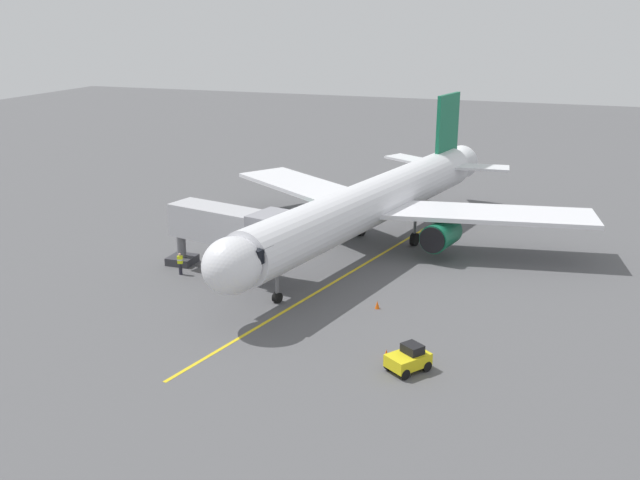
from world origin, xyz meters
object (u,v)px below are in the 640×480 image
object	(u,v)px
safety_cone_nose_right	(386,354)
belt_loader_portside	(240,214)
tug_near_nose	(409,359)
ground_crew_marshaller	(180,263)
airplane	(373,203)
safety_cone_nose_left	(203,267)
safety_cone_wing_port	(377,305)
jet_bridge	(237,229)

from	to	relation	value
safety_cone_nose_right	belt_loader_portside	bearing A→B (deg)	-48.72
tug_near_nose	belt_loader_portside	distance (m)	32.37
ground_crew_marshaller	airplane	bearing A→B (deg)	-138.06
ground_crew_marshaller	safety_cone_nose_left	xyz separation A→B (m)	(-1.23, -1.29, -0.61)
ground_crew_marshaller	safety_cone_wing_port	world-z (taller)	ground_crew_marshaller
airplane	tug_near_nose	xyz separation A→B (m)	(-7.60, 20.07, -3.30)
airplane	belt_loader_portside	distance (m)	15.01
safety_cone_nose_right	airplane	bearing A→B (deg)	-72.30
safety_cone_wing_port	safety_cone_nose_right	bearing A→B (deg)	109.15
jet_bridge	belt_loader_portside	xyz separation A→B (m)	(6.39, -13.75, -3.05)
airplane	belt_loader_portside	world-z (taller)	airplane
belt_loader_portside	safety_cone_nose_right	distance (m)	30.62
airplane	safety_cone_nose_right	distance (m)	20.36
safety_cone_nose_left	ground_crew_marshaller	bearing A→B (deg)	46.34
ground_crew_marshaller	tug_near_nose	bearing A→B (deg)	154.83
jet_bridge	safety_cone_wing_port	xyz separation A→B (m)	(-11.44, 2.41, -3.49)
jet_bridge	safety_cone_nose_right	distance (m)	16.98
safety_cone_wing_port	belt_loader_portside	bearing A→B (deg)	-42.21
jet_bridge	safety_cone_nose_right	world-z (taller)	jet_bridge
tug_near_nose	ground_crew_marshaller	bearing A→B (deg)	-25.17
airplane	jet_bridge	bearing A→B (deg)	51.82
airplane	safety_cone_nose_right	world-z (taller)	airplane
belt_loader_portside	safety_cone_wing_port	bearing A→B (deg)	137.79
safety_cone_nose_right	tug_near_nose	bearing A→B (deg)	146.50
safety_cone_nose_left	jet_bridge	bearing A→B (deg)	174.89
tug_near_nose	airplane	bearing A→B (deg)	-69.26
airplane	safety_cone_wing_port	bearing A→B (deg)	106.88
ground_crew_marshaller	safety_cone_nose_right	size ratio (longest dim) A/B	3.11
safety_cone_nose_left	tug_near_nose	bearing A→B (deg)	150.25
jet_bridge	ground_crew_marshaller	size ratio (longest dim) A/B	6.72
safety_cone_nose_left	safety_cone_nose_right	distance (m)	19.41
ground_crew_marshaller	safety_cone_wing_port	size ratio (longest dim) A/B	3.11
jet_bridge	tug_near_nose	world-z (taller)	jet_bridge
tug_near_nose	safety_cone_nose_left	xyz separation A→B (m)	(18.43, -10.53, -0.43)
ground_crew_marshaller	jet_bridge	bearing A→B (deg)	-166.85
jet_bridge	belt_loader_portside	size ratio (longest dim) A/B	2.50
ground_crew_marshaller	tug_near_nose	distance (m)	21.72
belt_loader_portside	safety_cone_nose_right	bearing A→B (deg)	131.28
jet_bridge	tug_near_nose	size ratio (longest dim) A/B	4.19
airplane	safety_cone_nose_left	bearing A→B (deg)	41.39
belt_loader_portside	safety_cone_wing_port	distance (m)	24.07
safety_cone_nose_right	safety_cone_nose_left	bearing A→B (deg)	-29.40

